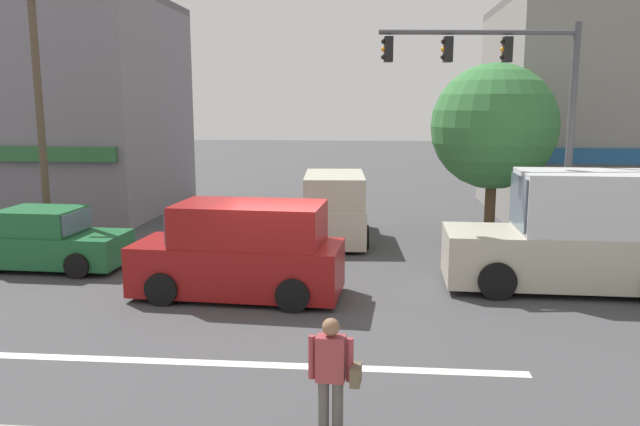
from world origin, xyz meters
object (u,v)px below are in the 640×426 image
object	(u,v)px
traffic_light_mast	(520,102)
box_truck_parked_curbside	(578,236)
sedan_crossing_leftbound	(46,241)
pedestrian_foreground_with_bag	(333,374)
utility_pole_near_left	(40,114)
van_waiting_far	(242,252)
street_tree	(494,127)
van_approaching_near	(334,208)

from	to	relation	value
traffic_light_mast	box_truck_parked_curbside	distance (m)	3.55
traffic_light_mast	sedan_crossing_leftbound	size ratio (longest dim) A/B	1.49
sedan_crossing_leftbound	pedestrian_foreground_with_bag	distance (m)	11.32
utility_pole_near_left	traffic_light_mast	distance (m)	13.47
utility_pole_near_left	pedestrian_foreground_with_bag	bearing A→B (deg)	-48.19
box_truck_parked_curbside	pedestrian_foreground_with_bag	world-z (taller)	box_truck_parked_curbside
utility_pole_near_left	van_waiting_far	distance (m)	8.72
pedestrian_foreground_with_bag	van_waiting_far	bearing A→B (deg)	112.01
pedestrian_foreground_with_bag	street_tree	bearing A→B (deg)	71.22
van_waiting_far	van_approaching_near	bearing A→B (deg)	74.75
pedestrian_foreground_with_bag	sedan_crossing_leftbound	bearing A→B (deg)	135.37
utility_pole_near_left	van_approaching_near	bearing A→B (deg)	11.09
utility_pole_near_left	box_truck_parked_curbside	size ratio (longest dim) A/B	1.35
sedan_crossing_leftbound	box_truck_parked_curbside	size ratio (longest dim) A/B	0.74
street_tree	sedan_crossing_leftbound	bearing A→B (deg)	-162.62
street_tree	pedestrian_foreground_with_bag	world-z (taller)	street_tree
street_tree	van_waiting_far	xyz separation A→B (m)	(-6.42, -5.71, -2.58)
van_waiting_far	box_truck_parked_curbside	size ratio (longest dim) A/B	0.83
sedan_crossing_leftbound	pedestrian_foreground_with_bag	size ratio (longest dim) A/B	2.49
van_waiting_far	box_truck_parked_curbside	world-z (taller)	box_truck_parked_curbside
street_tree	van_approaching_near	distance (m)	5.42
sedan_crossing_leftbound	van_waiting_far	world-z (taller)	van_waiting_far
van_approaching_near	box_truck_parked_curbside	bearing A→B (deg)	-39.55
van_waiting_far	traffic_light_mast	bearing A→B (deg)	21.79
street_tree	van_waiting_far	world-z (taller)	street_tree
street_tree	traffic_light_mast	world-z (taller)	traffic_light_mast
utility_pole_near_left	sedan_crossing_leftbound	world-z (taller)	utility_pole_near_left
van_approaching_near	box_truck_parked_curbside	size ratio (longest dim) A/B	0.83
van_approaching_near	sedan_crossing_leftbound	distance (m)	8.40
sedan_crossing_leftbound	box_truck_parked_curbside	distance (m)	13.27
van_approaching_near	pedestrian_foreground_with_bag	size ratio (longest dim) A/B	2.82
utility_pole_near_left	sedan_crossing_leftbound	size ratio (longest dim) A/B	1.84
traffic_light_mast	van_waiting_far	size ratio (longest dim) A/B	1.32
traffic_light_mast	van_approaching_near	xyz separation A→B (m)	(-4.77, 3.53, -3.30)
box_truck_parked_curbside	pedestrian_foreground_with_bag	xyz separation A→B (m)	(-5.18, -7.21, -0.30)
traffic_light_mast	van_approaching_near	bearing A→B (deg)	143.52
box_truck_parked_curbside	van_waiting_far	bearing A→B (deg)	-171.09
street_tree	van_approaching_near	world-z (taller)	street_tree
utility_pole_near_left	sedan_crossing_leftbound	bearing A→B (deg)	-62.77
van_waiting_far	utility_pole_near_left	bearing A→B (deg)	147.36
sedan_crossing_leftbound	box_truck_parked_curbside	world-z (taller)	box_truck_parked_curbside
traffic_light_mast	box_truck_parked_curbside	bearing A→B (deg)	-49.66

